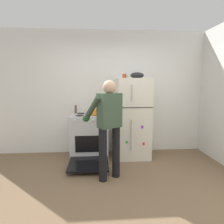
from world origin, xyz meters
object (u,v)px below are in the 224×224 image
at_px(stove_range, 90,137).
at_px(person_cook, 108,121).
at_px(pepper_mill, 76,109).
at_px(red_pot, 97,112).
at_px(refrigerator, 133,118).
at_px(mixing_bowl, 137,75).
at_px(coffee_mug, 124,76).

xyz_separation_m(stove_range, person_cook, (0.34, -0.94, 0.51)).
distance_m(stove_range, pepper_mill, 0.67).
bearing_deg(pepper_mill, red_pot, -28.52).
bearing_deg(pepper_mill, refrigerator, -9.37).
height_order(person_cook, mixing_bowl, mixing_bowl).
bearing_deg(refrigerator, coffee_mug, 164.17).
bearing_deg(red_pot, pepper_mill, 151.48).
relative_size(person_cook, red_pot, 4.42).
height_order(refrigerator, person_cook, refrigerator).
height_order(refrigerator, pepper_mill, refrigerator).
bearing_deg(pepper_mill, coffee_mug, -8.23).
relative_size(refrigerator, person_cook, 1.04).
relative_size(coffee_mug, pepper_mill, 0.66).
xyz_separation_m(person_cook, pepper_mill, (-0.64, 1.15, 0.05)).
relative_size(person_cook, coffee_mug, 14.28).
distance_m(person_cook, pepper_mill, 1.32).
xyz_separation_m(red_pot, pepper_mill, (-0.46, 0.25, 0.03)).
distance_m(person_cook, mixing_bowl, 1.39).
xyz_separation_m(red_pot, mixing_bowl, (0.83, 0.05, 0.74)).
height_order(pepper_mill, mixing_bowl, mixing_bowl).
height_order(refrigerator, stove_range, refrigerator).
distance_m(refrigerator, red_pot, 0.77).
height_order(coffee_mug, pepper_mill, coffee_mug).
bearing_deg(stove_range, pepper_mill, 144.00).
bearing_deg(pepper_mill, mixing_bowl, -8.78).
relative_size(coffee_mug, mixing_bowl, 0.40).
distance_m(coffee_mug, mixing_bowl, 0.26).
xyz_separation_m(pepper_mill, mixing_bowl, (1.29, -0.20, 0.72)).
bearing_deg(mixing_bowl, red_pot, -176.57).
height_order(stove_range, coffee_mug, coffee_mug).
distance_m(red_pot, pepper_mill, 0.52).
distance_m(refrigerator, pepper_mill, 1.24).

